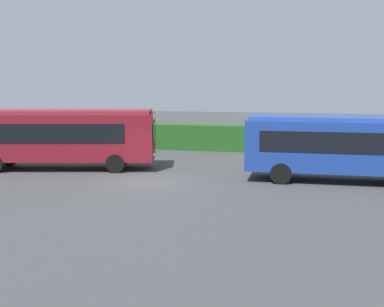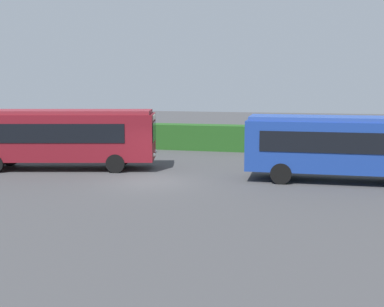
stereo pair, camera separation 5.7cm
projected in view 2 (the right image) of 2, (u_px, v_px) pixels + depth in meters
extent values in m
plane|color=#424244|center=(149.00, 182.00, 23.87)|extent=(114.82, 114.82, 0.00)
cube|color=maroon|center=(60.00, 137.00, 27.23)|extent=(10.66, 4.91, 2.51)
cube|color=maroon|center=(59.00, 112.00, 27.04)|extent=(10.31, 4.64, 0.20)
cube|color=black|center=(60.00, 129.00, 28.46)|extent=(7.86, 1.94, 1.00)
cube|color=black|center=(47.00, 134.00, 25.91)|extent=(7.86, 1.94, 1.00)
cube|color=black|center=(154.00, 131.00, 27.19)|extent=(0.53, 2.04, 1.05)
cube|color=silver|center=(154.00, 117.00, 27.08)|extent=(0.37, 1.37, 0.28)
cylinder|color=black|center=(122.00, 157.00, 28.58)|extent=(1.04, 0.51, 1.00)
cylinder|color=black|center=(115.00, 163.00, 26.25)|extent=(1.04, 0.51, 1.00)
cylinder|color=black|center=(10.00, 157.00, 28.57)|extent=(1.04, 0.51, 1.00)
sphere|color=silver|center=(156.00, 151.00, 28.05)|extent=(0.22, 0.22, 0.22)
sphere|color=silver|center=(154.00, 155.00, 26.67)|extent=(0.22, 0.22, 0.22)
cube|color=navy|center=(342.00, 146.00, 23.70)|extent=(9.14, 2.72, 2.40)
cube|color=#2747A0|center=(344.00, 119.00, 23.52)|extent=(8.86, 2.51, 0.20)
cube|color=black|center=(334.00, 137.00, 24.96)|extent=(7.09, 0.18, 0.96)
cube|color=black|center=(338.00, 143.00, 22.48)|extent=(7.09, 0.18, 0.96)
cylinder|color=black|center=(283.00, 166.00, 25.61)|extent=(1.01, 0.30, 1.00)
cylinder|color=black|center=(281.00, 174.00, 23.35)|extent=(1.01, 0.30, 1.00)
cube|color=#22531C|center=(203.00, 137.00, 35.25)|extent=(69.41, 1.54, 1.78)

